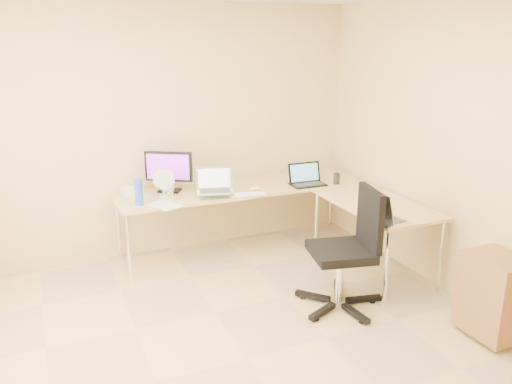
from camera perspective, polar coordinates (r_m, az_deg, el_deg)
name	(u,v)px	position (r m, az deg, el deg)	size (l,w,h in m)	color
floor	(247,358)	(3.96, -0.99, -17.88)	(4.50, 4.50, 0.00)	tan
wall_back	(163,132)	(5.49, -10.17, 6.52)	(4.50, 4.50, 0.00)	#DCB86E
wall_right	(485,159)	(4.60, 23.91, 3.38)	(4.50, 4.50, 0.00)	#DCB86E
desk_main	(243,219)	(5.57, -1.43, -3.03)	(2.65, 0.70, 0.73)	tan
desk_return	(374,238)	(5.21, 12.85, -4.92)	(0.70, 1.30, 0.73)	tan
monitor	(169,171)	(5.32, -9.59, 2.25)	(0.49, 0.16, 0.42)	black
book_stack	(210,191)	(5.23, -5.06, 0.06)	(0.20, 0.28, 0.05)	#24775E
laptop_center	(215,181)	(5.09, -4.56, 1.24)	(0.36, 0.28, 0.23)	#B0B0B0
laptop_black	(308,175)	(5.52, 5.75, 1.92)	(0.37, 0.27, 0.23)	black
keyboard	(247,194)	(5.17, -0.98, -0.26)	(0.37, 0.10, 0.02)	white
mouse	(255,189)	(5.32, -0.06, 0.38)	(0.11, 0.07, 0.04)	white
mug	(169,190)	(5.23, -9.53, 0.20)	(0.11, 0.11, 0.10)	silver
cd_stack	(211,193)	(5.21, -5.02, -0.08)	(0.13, 0.13, 0.03)	#A0A2BB
water_bottle	(139,192)	(4.95, -12.81, 0.01)	(0.07, 0.07, 0.26)	#2342A7
papers	(165,205)	(4.93, -9.96, -1.45)	(0.20, 0.29, 0.01)	silver
white_box	(132,191)	(5.34, -13.54, 0.11)	(0.19, 0.14, 0.07)	silver
desk_fan	(163,184)	(5.16, -10.18, 0.88)	(0.21, 0.21, 0.26)	silver
black_cup	(336,179)	(5.62, 8.86, 1.47)	(0.07, 0.07, 0.12)	black
laptop_return	(390,209)	(4.55, 14.57, -1.83)	(0.26, 0.34, 0.22)	silver
office_chair	(341,253)	(4.45, 9.32, -6.65)	(0.64, 0.64, 1.06)	black
cabinet	(495,295)	(4.42, 24.83, -10.25)	(0.37, 0.45, 0.63)	brown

